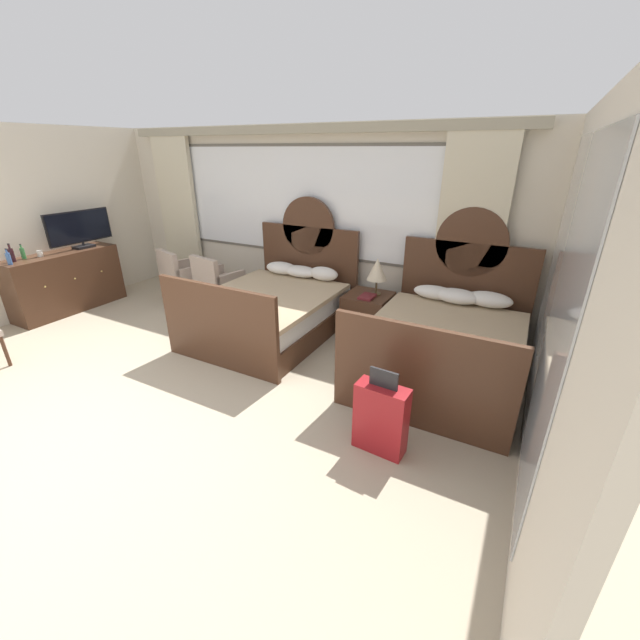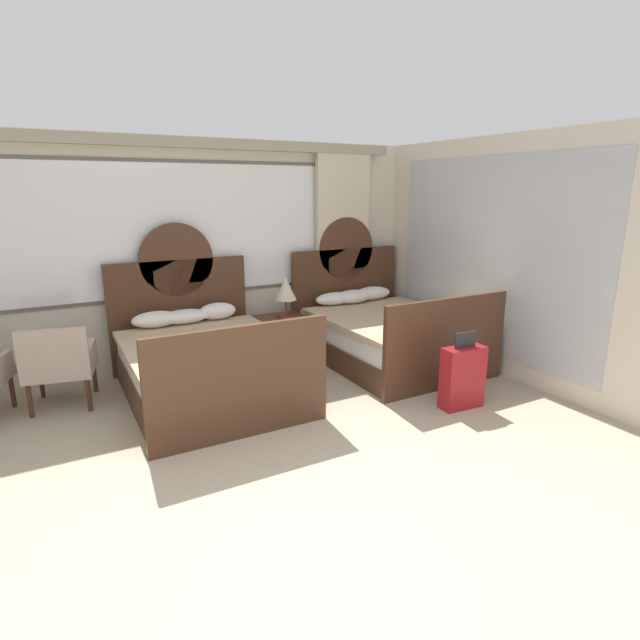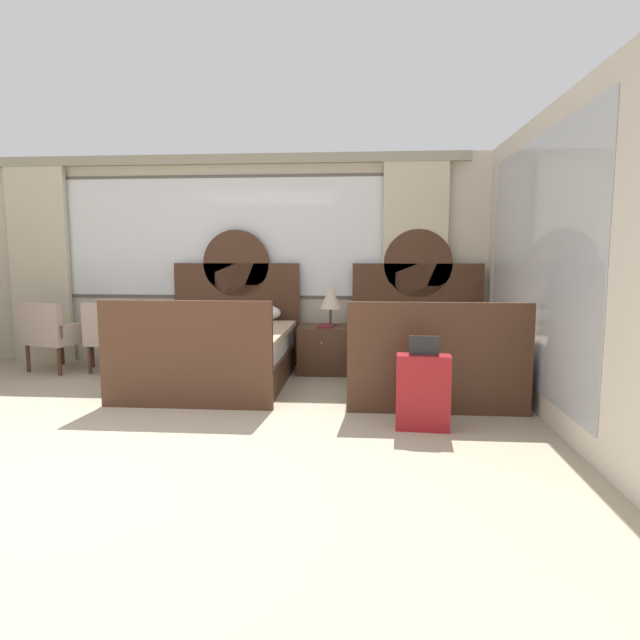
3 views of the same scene
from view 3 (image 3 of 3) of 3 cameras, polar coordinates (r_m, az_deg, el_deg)
The scene contains 11 objects.
ground_plane at distance 4.04m, azimuth -23.60°, elevation -14.53°, with size 24.00×24.00×0.00m, color tan.
wall_back_window at distance 7.28m, azimuth -10.04°, elevation 6.79°, with size 6.80×0.22×2.70m.
wall_right_mirror at distance 5.15m, azimuth 22.78°, elevation 5.44°, with size 0.08×4.35×2.70m.
bed_near_window at distance 6.26m, azimuth -10.66°, elevation -3.06°, with size 1.63×2.14×1.74m.
bed_near_mirror at distance 6.08m, azimuth 10.90°, elevation -3.35°, with size 1.63×2.14×1.74m.
nightstand_between_beds at distance 6.65m, azimuth 0.37°, elevation -3.05°, with size 0.59×0.61×0.56m.
table_lamp_on_nightstand at distance 6.62m, azimuth 1.12°, elevation 2.38°, with size 0.27×0.27×0.50m.
book_on_nightstand at distance 6.49m, azimuth 0.56°, elevation -0.64°, with size 0.18×0.26×0.03m.
armchair_by_window_left at distance 7.05m, azimuth -20.52°, elevation -1.34°, with size 0.72×0.72×0.85m.
armchair_by_window_centre at distance 7.42m, azimuth -26.02°, elevation -1.21°, with size 0.77×0.77×0.85m.
suitcase_on_floor at distance 4.57m, azimuth 10.72°, elevation -7.38°, with size 0.45×0.22×0.78m.
Camera 3 is at (1.84, -3.29, 1.44)m, focal length 30.60 mm.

